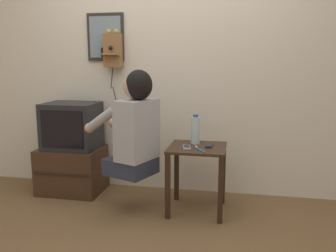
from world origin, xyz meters
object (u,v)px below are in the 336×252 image
cell_phone_held (187,147)px  water_bottle (195,130)px  framed_picture (106,37)px  television (72,126)px  toothbrush (199,149)px  person (134,126)px  wall_phone_antique (113,50)px  cell_phone_spare (209,146)px

cell_phone_held → water_bottle: size_ratio=0.52×
cell_phone_held → framed_picture: bearing=137.8°
television → toothbrush: bearing=-14.9°
person → toothbrush: size_ratio=6.33×
person → television: 0.82m
toothbrush → wall_phone_antique: bearing=115.1°
framed_picture → toothbrush: (1.00, -0.59, -0.93)m
framed_picture → cell_phone_spare: size_ratio=3.67×
person → television: size_ratio=1.76×
water_bottle → cell_phone_spare: bearing=-33.0°
cell_phone_held → cell_phone_spare: size_ratio=1.07×
cell_phone_held → water_bottle: 0.21m
wall_phone_antique → toothbrush: wall_phone_antique is taller
television → cell_phone_held: television is taller
television → water_bottle: bearing=-5.4°
water_bottle → wall_phone_antique: bearing=159.3°
framed_picture → cell_phone_held: size_ratio=3.42×
television → wall_phone_antique: (0.37, 0.21, 0.72)m
person → cell_phone_held: person is taller
wall_phone_antique → framed_picture: 0.16m
cell_phone_held → toothbrush: toothbrush is taller
framed_picture → cell_phone_spare: 1.49m
wall_phone_antique → framed_picture: (-0.09, 0.04, 0.13)m
television → water_bottle: size_ratio=1.96×
person → wall_phone_antique: wall_phone_antique is taller
television → framed_picture: framed_picture is taller
wall_phone_antique → toothbrush: (0.91, -0.54, -0.81)m
television → framed_picture: (0.28, 0.25, 0.85)m
framed_picture → water_bottle: size_ratio=1.79×
toothbrush → water_bottle: bearing=70.9°
cell_phone_held → toothbrush: (0.11, -0.06, 0.00)m
television → toothbrush: television is taller
framed_picture → toothbrush: framed_picture is taller
television → framed_picture: 0.92m
wall_phone_antique → cell_phone_spare: (0.98, -0.40, -0.81)m
television → cell_phone_held: size_ratio=3.75×
television → person: bearing=-25.6°
wall_phone_antique → cell_phone_held: 1.23m
person → cell_phone_held: size_ratio=6.60×
wall_phone_antique → water_bottle: wall_phone_antique is taller
person → framed_picture: framed_picture is taller
television → water_bottle: television is taller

